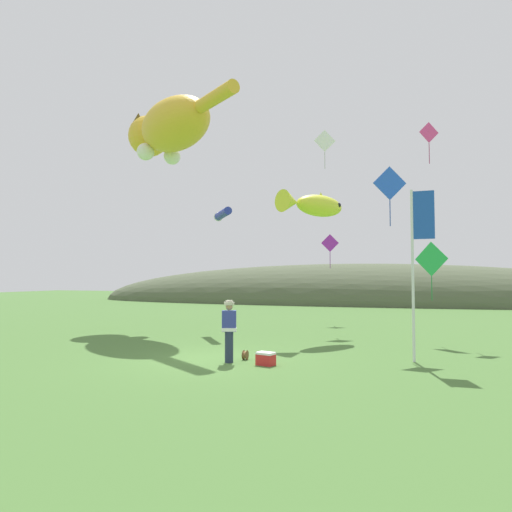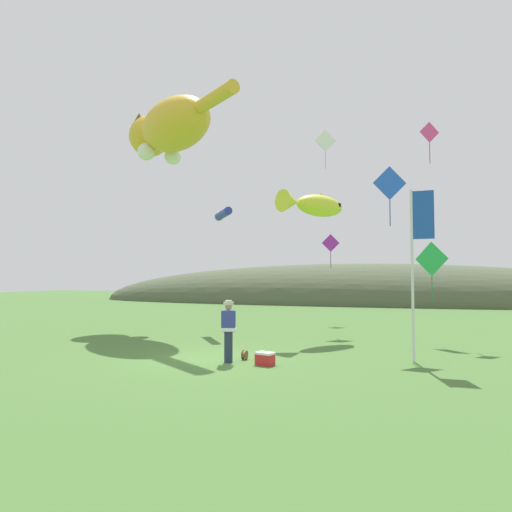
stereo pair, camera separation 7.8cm
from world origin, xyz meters
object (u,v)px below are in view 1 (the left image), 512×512
(kite_fish_windsock, at_px, (313,205))
(kite_diamond_pink, at_px, (429,133))
(festival_attendant, at_px, (229,329))
(kite_tube_streamer, at_px, (223,214))
(kite_diamond_blue, at_px, (390,184))
(kite_diamond_white, at_px, (325,141))
(kite_spool, at_px, (245,355))
(kite_diamond_green, at_px, (431,259))
(picnic_cooler, at_px, (266,359))
(kite_giant_cat, at_px, (169,129))
(kite_diamond_violet, at_px, (330,243))
(festival_banner_pole, at_px, (418,249))

(kite_fish_windsock, distance_m, kite_diamond_pink, 5.95)
(festival_attendant, relative_size, kite_tube_streamer, 0.91)
(kite_fish_windsock, bearing_deg, kite_diamond_pink, 24.01)
(kite_diamond_blue, bearing_deg, kite_diamond_white, 116.39)
(kite_spool, bearing_deg, kite_diamond_green, 45.21)
(kite_spool, bearing_deg, kite_fish_windsock, 81.06)
(kite_spool, xyz_separation_m, kite_diamond_pink, (5.50, 7.78, 8.46))
(picnic_cooler, height_order, kite_diamond_pink, kite_diamond_pink)
(kite_spool, relative_size, kite_giant_cat, 0.03)
(kite_giant_cat, bearing_deg, kite_spool, -46.65)
(kite_diamond_violet, xyz_separation_m, kite_diamond_white, (0.04, -1.62, 5.19))
(kite_diamond_pink, bearing_deg, kite_diamond_blue, -108.59)
(kite_tube_streamer, height_order, kite_diamond_green, kite_tube_streamer)
(kite_giant_cat, bearing_deg, kite_fish_windsock, -10.08)
(festival_attendant, relative_size, festival_banner_pole, 0.36)
(kite_spool, bearing_deg, kite_diamond_violet, 87.49)
(kite_fish_windsock, xyz_separation_m, kite_diamond_blue, (3.13, -2.32, 0.21))
(kite_spool, xyz_separation_m, kite_diamond_green, (5.41, 5.45, 2.97))
(kite_diamond_pink, distance_m, kite_diamond_white, 5.66)
(kite_diamond_violet, height_order, kite_diamond_blue, kite_diamond_blue)
(kite_diamond_white, bearing_deg, kite_giant_cat, -155.34)
(kite_giant_cat, bearing_deg, festival_attendant, -50.08)
(kite_diamond_green, bearing_deg, kite_giant_cat, 172.34)
(kite_spool, height_order, festival_banner_pole, festival_banner_pole)
(festival_attendant, height_order, kite_tube_streamer, kite_tube_streamer)
(kite_diamond_pink, xyz_separation_m, kite_diamond_blue, (-1.47, -4.37, -2.95))
(kite_diamond_white, xyz_separation_m, kite_diamond_blue, (3.47, -6.99, -3.83))
(picnic_cooler, height_order, kite_fish_windsock, kite_fish_windsock)
(picnic_cooler, distance_m, kite_diamond_violet, 13.28)
(kite_diamond_green, relative_size, kite_diamond_blue, 1.06)
(kite_tube_streamer, bearing_deg, kite_giant_cat, 171.33)
(festival_banner_pole, height_order, kite_diamond_violet, festival_banner_pole)
(kite_diamond_blue, bearing_deg, kite_giant_cat, 161.12)
(kite_diamond_violet, xyz_separation_m, kite_diamond_pink, (4.98, -4.24, 4.31))
(kite_diamond_pink, bearing_deg, kite_tube_streamer, -172.53)
(festival_banner_pole, xyz_separation_m, kite_giant_cat, (-11.55, 5.86, 6.59))
(picnic_cooler, bearing_deg, kite_tube_streamer, 121.13)
(kite_diamond_pink, height_order, kite_diamond_blue, kite_diamond_pink)
(kite_fish_windsock, xyz_separation_m, kite_tube_streamer, (-4.42, 0.87, -0.06))
(festival_banner_pole, distance_m, kite_tube_streamer, 10.19)
(festival_attendant, bearing_deg, kite_fish_windsock, 79.30)
(festival_banner_pole, distance_m, kite_diamond_green, 4.27)
(festival_attendant, relative_size, kite_diamond_pink, 0.99)
(picnic_cooler, bearing_deg, kite_spool, 143.53)
(kite_diamond_green, height_order, kite_diamond_blue, kite_diamond_blue)
(festival_attendant, distance_m, kite_diamond_white, 13.92)
(kite_tube_streamer, distance_m, kite_diamond_white, 6.93)
(kite_fish_windsock, bearing_deg, kite_diamond_blue, -36.48)
(kite_spool, distance_m, picnic_cooler, 1.03)
(kite_diamond_pink, distance_m, kite_diamond_blue, 5.47)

